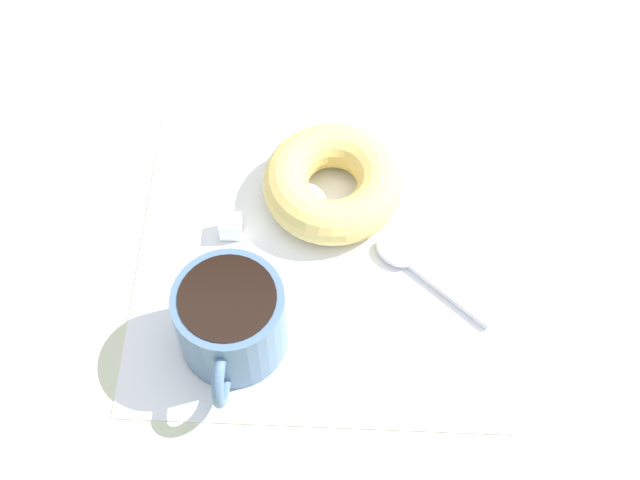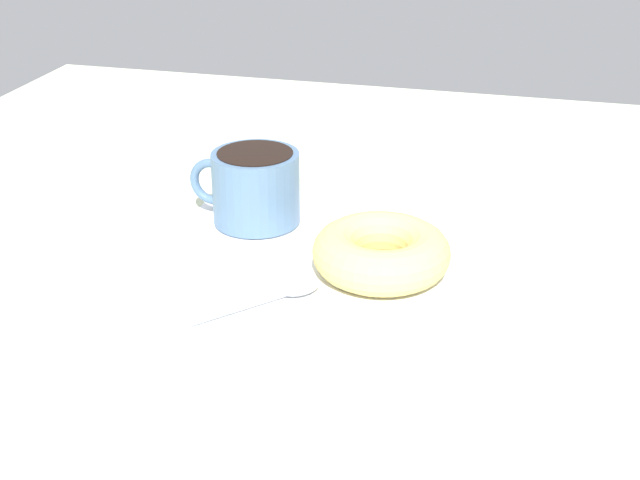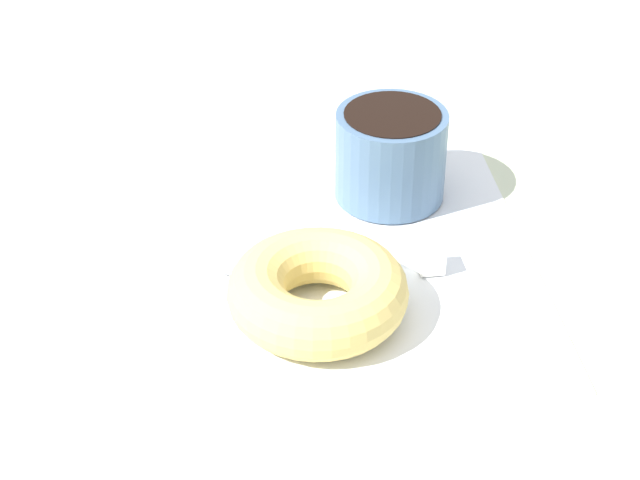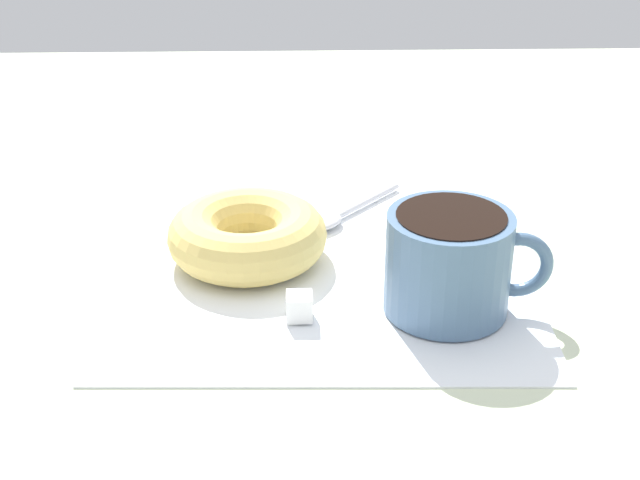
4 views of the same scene
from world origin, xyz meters
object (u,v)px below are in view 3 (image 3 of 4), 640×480
spoon (216,257)px  donut (318,291)px  coffee_cup (391,152)px  sugar_cube (432,262)px

spoon → donut: bearing=42.4°
coffee_cup → sugar_cube: size_ratio=6.38×
coffee_cup → sugar_cube: (10.80, 0.96, -2.86)cm
sugar_cube → spoon: bearing=-103.1°
coffee_cup → spoon: bearing=-62.9°
coffee_cup → donut: coffee_cup is taller
coffee_cup → spoon: (7.26, -14.21, -3.36)cm
donut → spoon: (-7.03, -6.42, -1.59)cm
donut → sugar_cube: bearing=111.7°
sugar_cube → donut: bearing=-68.3°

